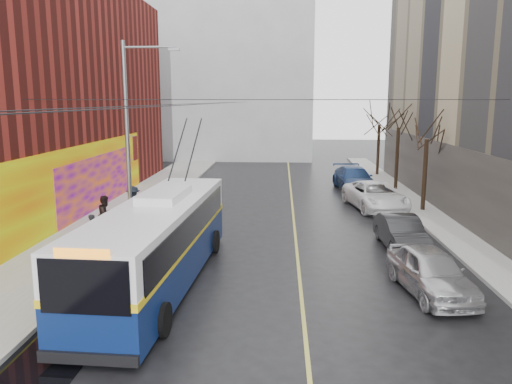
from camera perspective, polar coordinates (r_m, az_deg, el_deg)
ground at (r=14.20m, az=-0.63°, el=-16.24°), size 140.00×140.00×0.00m
sidewalk_left at (r=26.93m, az=-16.26°, el=-3.51°), size 4.00×60.00×0.15m
sidewalk_right at (r=26.74m, az=20.74°, el=-3.87°), size 2.00×60.00×0.15m
lane_line at (r=27.42m, az=4.32°, el=-3.02°), size 0.12×50.00×0.01m
building_far at (r=58.11m, az=-3.90°, el=13.03°), size 20.50×12.10×18.00m
streetlight_pole at (r=23.75m, az=-14.15°, el=6.44°), size 2.65×0.60×9.00m
catenary_wires at (r=27.63m, az=-4.07°, el=10.15°), size 18.00×60.00×0.22m
tree_near at (r=29.85m, az=19.03°, el=7.20°), size 3.20×3.20×6.40m
tree_mid at (r=36.61m, az=16.04°, el=8.29°), size 3.20×3.20×6.68m
tree_far at (r=43.46m, az=13.96°, el=8.52°), size 3.20×3.20×6.57m
puddle at (r=14.71m, az=-22.47°, el=-16.07°), size 2.47×3.82×0.01m
pigeons_flying at (r=22.42m, az=-5.10°, el=12.06°), size 3.07×2.35×2.00m
trolleybus at (r=17.71m, az=-11.10°, el=-5.56°), size 3.23×11.91×5.59m
parked_car_a at (r=17.77m, az=19.33°, el=-8.56°), size 2.44×4.72×1.54m
parked_car_b at (r=22.65m, az=16.26°, el=-4.47°), size 1.70×4.37×1.42m
parked_car_c at (r=30.41m, az=13.48°, el=-0.41°), size 3.60×6.11×1.60m
parked_car_d at (r=36.41m, az=11.15°, el=1.49°), size 2.87×5.93×1.66m
following_car at (r=32.47m, az=-5.84°, el=0.26°), size 1.98×4.04×1.33m
pedestrian_a at (r=21.97m, az=-18.06°, el=-4.43°), size 0.48×0.63×1.56m
pedestrian_b at (r=24.51m, az=-16.80°, el=-2.51°), size 0.87×1.02×1.84m
pedestrian_c at (r=26.52m, az=-13.81°, el=-1.36°), size 1.06×1.37×1.87m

